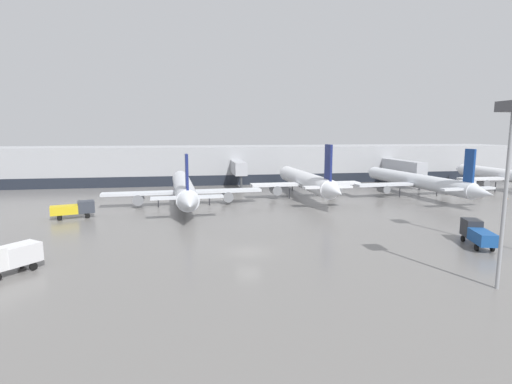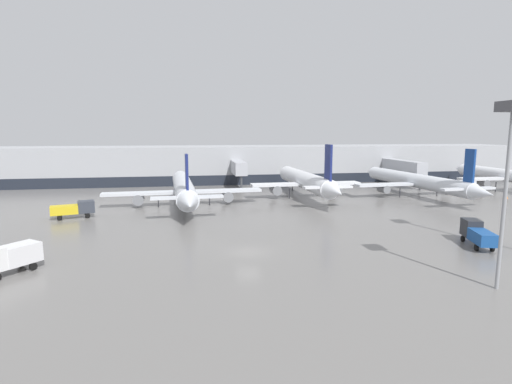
{
  "view_description": "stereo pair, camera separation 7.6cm",
  "coord_description": "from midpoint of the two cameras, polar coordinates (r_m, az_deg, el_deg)",
  "views": [
    {
      "loc": [
        -5.96,
        -40.22,
        12.5
      ],
      "look_at": [
        4.59,
        22.24,
        3.0
      ],
      "focal_mm": 28.0,
      "sensor_mm": 36.0,
      "label": 1
    },
    {
      "loc": [
        -5.89,
        -40.23,
        12.5
      ],
      "look_at": [
        4.59,
        22.24,
        3.0
      ],
      "focal_mm": 28.0,
      "sensor_mm": 36.0,
      "label": 2
    }
  ],
  "objects": [
    {
      "name": "traffic_cone_1",
      "position": [
        89.74,
        32.24,
        -0.62
      ],
      "size": [
        0.38,
        0.38,
        0.57
      ],
      "color": "orange",
      "rests_on": "ground_plane"
    },
    {
      "name": "parked_jet_0",
      "position": [
        69.64,
        -10.25,
        0.48
      ],
      "size": [
        27.08,
        36.33,
        9.49
      ],
      "rotation": [
        0.0,
        0.0,
        1.63
      ],
      "color": "silver",
      "rests_on": "ground_plane"
    },
    {
      "name": "service_truck_1",
      "position": [
        50.67,
        29.07,
        -5.14
      ],
      "size": [
        3.34,
        6.22,
        2.65
      ],
      "rotation": [
        0.0,
        0.0,
        1.28
      ],
      "color": "#19478C",
      "rests_on": "ground_plane"
    },
    {
      "name": "service_truck_0",
      "position": [
        42.02,
        -31.8,
        -7.83
      ],
      "size": [
        4.73,
        5.2,
        2.69
      ],
      "rotation": [
        0.0,
        0.0,
        4.04
      ],
      "color": "silver",
      "rests_on": "ground_plane"
    },
    {
      "name": "ground_plane",
      "position": [
        42.54,
        -1.1,
        -8.56
      ],
      "size": [
        320.0,
        320.0,
        0.0
      ],
      "primitive_type": "plane",
      "color": "slate"
    },
    {
      "name": "service_truck_2",
      "position": [
        64.42,
        -24.51,
        -2.17
      ],
      "size": [
        6.28,
        3.57,
        2.44
      ],
      "rotation": [
        0.0,
        0.0,
        0.28
      ],
      "color": "gold",
      "rests_on": "ground_plane"
    },
    {
      "name": "apron_light_mast_3",
      "position": [
        36.34,
        32.62,
        6.42
      ],
      "size": [
        1.8,
        1.8,
        14.84
      ],
      "color": "gray",
      "rests_on": "ground_plane"
    },
    {
      "name": "parked_jet_3",
      "position": [
        100.71,
        32.52,
        1.93
      ],
      "size": [
        22.47,
        35.96,
        9.8
      ],
      "rotation": [
        0.0,
        0.0,
        1.55
      ],
      "color": "silver",
      "rests_on": "ground_plane"
    },
    {
      "name": "terminal_building",
      "position": [
        102.59,
        -6.06,
        4.01
      ],
      "size": [
        160.0,
        31.85,
        9.0
      ],
      "color": "#9EA0A5",
      "rests_on": "ground_plane"
    },
    {
      "name": "parked_jet_4",
      "position": [
        77.35,
        7.18,
        1.58
      ],
      "size": [
        21.43,
        35.45,
        10.56
      ],
      "rotation": [
        0.0,
        0.0,
        1.59
      ],
      "color": "silver",
      "rests_on": "ground_plane"
    },
    {
      "name": "parked_jet_1",
      "position": [
        84.94,
        22.02,
        1.47
      ],
      "size": [
        25.98,
        38.35,
        9.83
      ],
      "rotation": [
        0.0,
        0.0,
        1.64
      ],
      "color": "silver",
      "rests_on": "ground_plane"
    }
  ]
}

